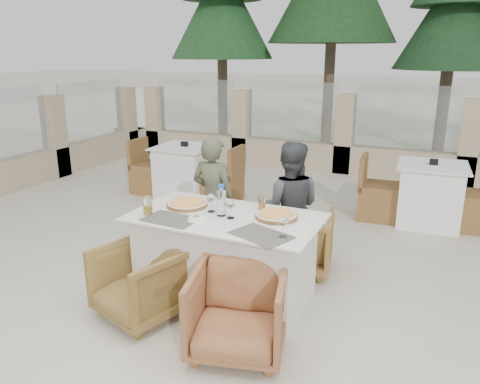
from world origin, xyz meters
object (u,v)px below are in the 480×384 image
at_px(pizza_left, 187,204).
at_px(armchair_near_left, 141,282).
at_px(olive_dish, 196,218).
at_px(wine_glass_centre, 211,202).
at_px(armchair_far_right, 299,240).
at_px(bg_table_b, 430,195).
at_px(armchair_near_right, 238,312).
at_px(water_bottle, 221,200).
at_px(diner_left, 213,199).
at_px(beer_glass_left, 148,206).
at_px(diner_right, 289,208).
at_px(armchair_far_left, 220,232).
at_px(wine_glass_near, 231,208).
at_px(dining_table, 226,258).
at_px(bg_table_a, 185,172).
at_px(wine_glass_corner, 283,226).
at_px(beer_glass_right, 262,203).
at_px(pizza_right, 276,216).

xyz_separation_m(pizza_left, armchair_near_left, (-0.08, -0.63, -0.49)).
bearing_deg(olive_dish, wine_glass_centre, 87.19).
bearing_deg(armchair_far_right, bg_table_b, -130.38).
height_order(wine_glass_centre, armchair_near_right, wine_glass_centre).
distance_m(water_bottle, diner_left, 0.88).
height_order(beer_glass_left, diner_right, diner_right).
bearing_deg(armchair_far_left, wine_glass_near, 122.51).
height_order(beer_glass_left, diner_left, diner_left).
xyz_separation_m(water_bottle, armchair_near_right, (0.45, -0.64, -0.59)).
height_order(dining_table, pizza_left, pizza_left).
bearing_deg(olive_dish, bg_table_a, 122.63).
distance_m(pizza_left, armchair_near_left, 0.80).
bearing_deg(wine_glass_corner, bg_table_a, 132.39).
bearing_deg(beer_glass_right, pizza_left, -163.56).
xyz_separation_m(pizza_right, diner_left, (-0.90, 0.58, -0.14)).
distance_m(diner_left, bg_table_a, 2.25).
xyz_separation_m(armchair_far_right, bg_table_a, (-2.27, 1.63, 0.08)).
xyz_separation_m(pizza_left, diner_left, (-0.06, 0.62, -0.14)).
relative_size(wine_glass_centre, bg_table_a, 0.11).
height_order(pizza_left, armchair_far_left, pizza_left).
relative_size(armchair_far_left, diner_right, 0.50).
xyz_separation_m(wine_glass_centre, wine_glass_corner, (0.76, -0.29, 0.00)).
distance_m(water_bottle, wine_glass_centre, 0.14).
height_order(beer_glass_left, bg_table_b, beer_glass_left).
bearing_deg(armchair_far_left, olive_dish, 104.96).
height_order(wine_glass_corner, diner_right, diner_right).
height_order(pizza_left, diner_right, diner_right).
height_order(wine_glass_near, armchair_near_right, wine_glass_near).
height_order(water_bottle, armchair_near_left, water_bottle).
bearing_deg(dining_table, pizza_right, 17.65).
distance_m(pizza_left, wine_glass_centre, 0.28).
relative_size(pizza_right, wine_glass_near, 1.92).
bearing_deg(beer_glass_right, wine_glass_centre, -148.13).
relative_size(armchair_far_right, bg_table_b, 0.41).
xyz_separation_m(dining_table, armchair_near_right, (0.41, -0.64, -0.07)).
xyz_separation_m(wine_glass_centre, beer_glass_right, (0.38, 0.23, -0.03)).
height_order(water_bottle, diner_right, diner_right).
bearing_deg(pizza_right, bg_table_b, 67.10).
xyz_separation_m(water_bottle, wine_glass_near, (0.10, -0.03, -0.04)).
xyz_separation_m(armchair_near_left, bg_table_a, (-1.37, 3.00, 0.08)).
relative_size(wine_glass_corner, armchair_far_left, 0.28).
bearing_deg(olive_dish, wine_glass_corner, -3.72).
bearing_deg(olive_dish, beer_glass_right, 50.70).
distance_m(olive_dish, armchair_near_left, 0.69).
bearing_deg(olive_dish, bg_table_b, 60.12).
height_order(wine_glass_centre, armchair_near_left, wine_glass_centre).
bearing_deg(pizza_left, wine_glass_corner, -18.10).
bearing_deg(bg_table_a, water_bottle, -54.55).
height_order(pizza_right, armchair_far_right, pizza_right).
height_order(dining_table, armchair_near_left, dining_table).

